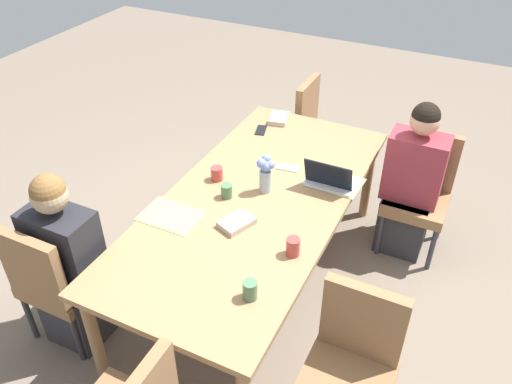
{
  "coord_description": "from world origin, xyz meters",
  "views": [
    {
      "loc": [
        -2.35,
        -1.14,
        2.69
      ],
      "look_at": [
        0.0,
        0.0,
        0.79
      ],
      "focal_mm": 36.36,
      "sensor_mm": 36.0,
      "label": 1
    }
  ],
  "objects_px": {
    "dining_table": "(256,207)",
    "coffee_mug_centre_left": "(217,174)",
    "chair_head_right_left_far": "(318,127)",
    "chair_near_left_mid": "(421,187)",
    "laptop_near_left_mid": "(330,180)",
    "flower_vase": "(265,171)",
    "chair_far_left_near": "(55,278)",
    "chair_near_right_near": "(352,361)",
    "coffee_mug_near_left": "(250,290)",
    "phone_silver": "(288,168)",
    "person_near_left_mid": "(411,188)",
    "coffee_mug_near_right": "(227,191)",
    "coffee_mug_centre_right": "(293,247)",
    "book_red_cover": "(279,118)",
    "person_far_left_near": "(71,270)",
    "book_blue_cover": "(237,223)",
    "phone_black": "(261,130)"
  },
  "relations": [
    {
      "from": "laptop_near_left_mid",
      "to": "phone_silver",
      "type": "distance_m",
      "value": 0.33
    },
    {
      "from": "flower_vase",
      "to": "coffee_mug_near_right",
      "type": "relative_size",
      "value": 2.88
    },
    {
      "from": "laptop_near_left_mid",
      "to": "person_far_left_near",
      "type": "bearing_deg",
      "value": 135.47
    },
    {
      "from": "dining_table",
      "to": "person_near_left_mid",
      "type": "xyz_separation_m",
      "value": [
        0.87,
        -0.82,
        -0.15
      ]
    },
    {
      "from": "dining_table",
      "to": "chair_near_right_near",
      "type": "xyz_separation_m",
      "value": [
        -0.71,
        -0.88,
        -0.18
      ]
    },
    {
      "from": "chair_near_left_mid",
      "to": "coffee_mug_centre_right",
      "type": "bearing_deg",
      "value": 160.16
    },
    {
      "from": "person_far_left_near",
      "to": "coffee_mug_near_right",
      "type": "height_order",
      "value": "person_far_left_near"
    },
    {
      "from": "coffee_mug_centre_right",
      "to": "book_red_cover",
      "type": "xyz_separation_m",
      "value": [
        1.38,
        0.7,
        -0.03
      ]
    },
    {
      "from": "chair_far_left_near",
      "to": "person_far_left_near",
      "type": "bearing_deg",
      "value": -38.76
    },
    {
      "from": "flower_vase",
      "to": "laptop_near_left_mid",
      "type": "xyz_separation_m",
      "value": [
        0.24,
        -0.35,
        -0.11
      ]
    },
    {
      "from": "chair_near_left_mid",
      "to": "laptop_near_left_mid",
      "type": "xyz_separation_m",
      "value": [
        -0.6,
        0.51,
        0.29
      ]
    },
    {
      "from": "dining_table",
      "to": "coffee_mug_centre_left",
      "type": "xyz_separation_m",
      "value": [
        0.08,
        0.32,
        0.11
      ]
    },
    {
      "from": "dining_table",
      "to": "coffee_mug_centre_right",
      "type": "xyz_separation_m",
      "value": [
        -0.37,
        -0.4,
        0.12
      ]
    },
    {
      "from": "chair_near_left_mid",
      "to": "person_near_left_mid",
      "type": "distance_m",
      "value": 0.1
    },
    {
      "from": "phone_black",
      "to": "chair_far_left_near",
      "type": "bearing_deg",
      "value": 148.12
    },
    {
      "from": "chair_far_left_near",
      "to": "chair_near_right_near",
      "type": "distance_m",
      "value": 1.75
    },
    {
      "from": "coffee_mug_centre_left",
      "to": "coffee_mug_centre_right",
      "type": "height_order",
      "value": "coffee_mug_centre_right"
    },
    {
      "from": "phone_silver",
      "to": "coffee_mug_centre_left",
      "type": "bearing_deg",
      "value": 34.01
    },
    {
      "from": "chair_near_left_mid",
      "to": "coffee_mug_near_right",
      "type": "bearing_deg",
      "value": 133.7
    },
    {
      "from": "person_near_left_mid",
      "to": "coffee_mug_centre_left",
      "type": "xyz_separation_m",
      "value": [
        -0.79,
        1.14,
        0.26
      ]
    },
    {
      "from": "chair_near_left_mid",
      "to": "coffee_mug_near_left",
      "type": "distance_m",
      "value": 1.81
    },
    {
      "from": "chair_far_left_near",
      "to": "coffee_mug_near_left",
      "type": "bearing_deg",
      "value": -82.09
    },
    {
      "from": "flower_vase",
      "to": "coffee_mug_centre_left",
      "type": "height_order",
      "value": "flower_vase"
    },
    {
      "from": "chair_far_left_near",
      "to": "coffee_mug_centre_right",
      "type": "distance_m",
      "value": 1.41
    },
    {
      "from": "chair_near_right_near",
      "to": "coffee_mug_centre_right",
      "type": "distance_m",
      "value": 0.65
    },
    {
      "from": "coffee_mug_centre_left",
      "to": "phone_black",
      "type": "bearing_deg",
      "value": 1.77
    },
    {
      "from": "book_blue_cover",
      "to": "phone_silver",
      "type": "bearing_deg",
      "value": 18.9
    },
    {
      "from": "chair_far_left_near",
      "to": "chair_head_right_left_far",
      "type": "relative_size",
      "value": 1.0
    },
    {
      "from": "coffee_mug_near_left",
      "to": "person_near_left_mid",
      "type": "bearing_deg",
      "value": -16.57
    },
    {
      "from": "coffee_mug_near_right",
      "to": "coffee_mug_centre_left",
      "type": "xyz_separation_m",
      "value": [
        0.14,
        0.15,
        0.0
      ]
    },
    {
      "from": "coffee_mug_near_right",
      "to": "book_red_cover",
      "type": "distance_m",
      "value": 1.08
    },
    {
      "from": "coffee_mug_centre_left",
      "to": "book_red_cover",
      "type": "relative_size",
      "value": 0.46
    },
    {
      "from": "chair_far_left_near",
      "to": "chair_near_right_near",
      "type": "height_order",
      "value": "same"
    },
    {
      "from": "chair_head_right_left_far",
      "to": "coffee_mug_near_right",
      "type": "bearing_deg",
      "value": 177.66
    },
    {
      "from": "laptop_near_left_mid",
      "to": "book_red_cover",
      "type": "height_order",
      "value": "laptop_near_left_mid"
    },
    {
      "from": "chair_near_right_near",
      "to": "phone_silver",
      "type": "height_order",
      "value": "chair_near_right_near"
    },
    {
      "from": "dining_table",
      "to": "chair_head_right_left_far",
      "type": "relative_size",
      "value": 2.59
    },
    {
      "from": "flower_vase",
      "to": "book_red_cover",
      "type": "relative_size",
      "value": 1.3
    },
    {
      "from": "chair_near_right_near",
      "to": "book_blue_cover",
      "type": "distance_m",
      "value": 1.0
    },
    {
      "from": "coffee_mug_near_right",
      "to": "chair_head_right_left_far",
      "type": "bearing_deg",
      "value": -2.34
    },
    {
      "from": "coffee_mug_near_right",
      "to": "phone_silver",
      "type": "relative_size",
      "value": 0.6
    },
    {
      "from": "chair_far_left_near",
      "to": "book_red_cover",
      "type": "xyz_separation_m",
      "value": [
        1.93,
        -0.57,
        0.26
      ]
    },
    {
      "from": "coffee_mug_centre_left",
      "to": "chair_far_left_near",
      "type": "bearing_deg",
      "value": 151.83
    },
    {
      "from": "coffee_mug_near_right",
      "to": "coffee_mug_centre_right",
      "type": "bearing_deg",
      "value": -118.02
    },
    {
      "from": "laptop_near_left_mid",
      "to": "coffee_mug_near_left",
      "type": "xyz_separation_m",
      "value": [
        -1.1,
        0.03,
        0.01
      ]
    },
    {
      "from": "person_far_left_near",
      "to": "flower_vase",
      "type": "distance_m",
      "value": 1.31
    },
    {
      "from": "chair_near_right_near",
      "to": "book_blue_cover",
      "type": "bearing_deg",
      "value": 63.75
    },
    {
      "from": "dining_table",
      "to": "book_red_cover",
      "type": "height_order",
      "value": "book_red_cover"
    },
    {
      "from": "chair_near_right_near",
      "to": "coffee_mug_near_right",
      "type": "relative_size",
      "value": 9.95
    },
    {
      "from": "coffee_mug_near_left",
      "to": "phone_silver",
      "type": "relative_size",
      "value": 0.7
    }
  ]
}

